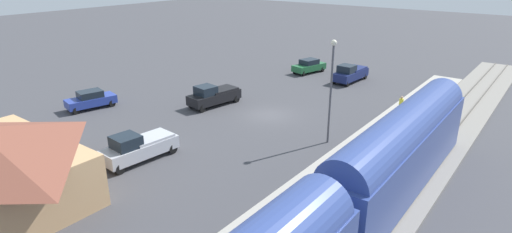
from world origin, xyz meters
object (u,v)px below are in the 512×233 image
pickup_black (213,95)px  pickup_silver (139,147)px  pedestrian_on_platform (401,104)px  sedan_green (309,66)px  light_pole_near_platform (331,80)px  passenger_train (330,218)px  pickup_navy (350,73)px  sedan_blue (91,99)px

pickup_black → pickup_silver: 12.75m
pedestrian_on_platform → pickup_silver: bearing=59.2°
pickup_black → pickup_silver: bearing=108.2°
sedan_green → light_pole_near_platform: (-12.23, 18.10, 4.14)m
passenger_train → light_pole_near_platform: (6.80, -12.98, 2.16)m
passenger_train → pickup_navy: passenger_train is taller
pedestrian_on_platform → sedan_green: (14.82, -9.18, -0.40)m
sedan_green → light_pole_near_platform: 22.23m
passenger_train → pedestrian_on_platform: (4.21, -21.90, -1.58)m
pickup_navy → pickup_silver: (2.96, 28.16, 0.00)m
pickup_black → light_pole_near_platform: bearing=174.5°
passenger_train → pedestrian_on_platform: passenger_train is taller
pedestrian_on_platform → passenger_train: bearing=100.9°
passenger_train → light_pole_near_platform: 14.81m
pedestrian_on_platform → pickup_black: bearing=25.9°
pickup_navy → pickup_black: size_ratio=0.98×
sedan_blue → pickup_silver: pickup_silver is taller
light_pole_near_platform → pickup_navy: bearing=-70.2°
passenger_train → pickup_black: bearing=-35.5°
pickup_silver → light_pole_near_platform: (-9.19, -10.85, 4.00)m
pickup_black → pickup_silver: size_ratio=1.01×
pedestrian_on_platform → pickup_navy: pickup_navy is taller
passenger_train → light_pole_near_platform: size_ratio=4.49×
pedestrian_on_platform → sedan_green: size_ratio=0.36×
sedan_green → sedan_blue: 26.43m
pickup_navy → light_pole_near_platform: bearing=109.8°
sedan_blue → light_pole_near_platform: light_pole_near_platform is taller
sedan_blue → light_pole_near_platform: bearing=-163.6°
sedan_blue → light_pole_near_platform: 23.28m
pedestrian_on_platform → sedan_blue: size_ratio=0.36×
pickup_navy → pickup_black: 17.49m
pedestrian_on_platform → pickup_black: size_ratio=0.30×
pickup_silver → sedan_blue: bearing=-18.9°
pedestrian_on_platform → pickup_silver: 23.01m
sedan_blue → pedestrian_on_platform: bearing=-147.9°
passenger_train → pickup_silver: 16.24m
passenger_train → pedestrian_on_platform: bearing=-79.1°
passenger_train → pickup_silver: bearing=-7.6°
sedan_green → pedestrian_on_platform: bearing=148.2°
sedan_green → pickup_silver: pickup_silver is taller
pickup_silver → passenger_train: bearing=172.4°
sedan_blue → passenger_train: bearing=167.2°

